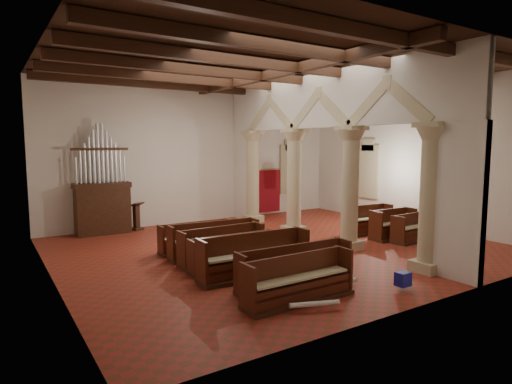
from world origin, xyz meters
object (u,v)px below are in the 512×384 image
object	(u,v)px
lectern	(137,218)
processional_banner	(293,199)
aisle_pew_0	(414,232)
nave_pew_0	(299,286)
pipe_organ	(102,199)

from	to	relation	value
lectern	processional_banner	world-z (taller)	processional_banner
processional_banner	aisle_pew_0	bearing A→B (deg)	-69.10
processional_banner	aisle_pew_0	xyz separation A→B (m)	(0.46, -6.48, -0.51)
processional_banner	nave_pew_0	world-z (taller)	processional_banner
lectern	processional_banner	distance (m)	7.40
aisle_pew_0	nave_pew_0	bearing A→B (deg)	-165.17
pipe_organ	processional_banner	size ratio (longest dim) A/B	1.60
lectern	aisle_pew_0	distance (m)	10.76
nave_pew_0	aisle_pew_0	bearing A→B (deg)	18.46
aisle_pew_0	processional_banner	bearing A→B (deg)	90.19
pipe_organ	lectern	size ratio (longest dim) A/B	3.81
aisle_pew_0	pipe_organ	bearing A→B (deg)	136.94
processional_banner	nave_pew_0	bearing A→B (deg)	-110.21
pipe_organ	lectern	xyz separation A→B (m)	(1.32, -0.01, -0.89)
pipe_organ	processional_banner	distance (m)	8.72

